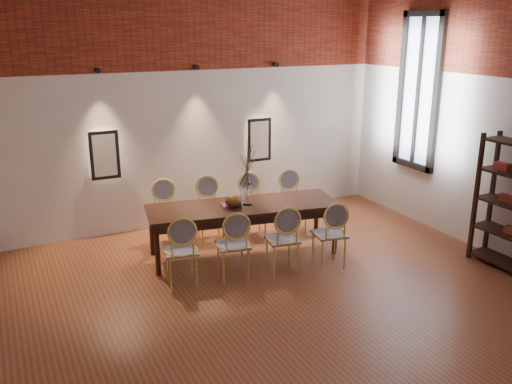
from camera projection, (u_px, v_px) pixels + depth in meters
name	position (u px, v px, depth m)	size (l,w,h in m)	color
floor	(291.00, 318.00, 6.13)	(7.00, 7.00, 0.02)	brown
wall_back	(182.00, 102.00, 8.59)	(7.00, 0.10, 4.00)	silver
brick_band_back	(181.00, 20.00, 8.16)	(7.00, 0.02, 1.50)	maroon
niche_left	(104.00, 155.00, 8.16)	(0.36, 0.06, 0.66)	#FFEAC6
niche_right	(258.00, 140.00, 9.26)	(0.36, 0.06, 0.66)	#FFEAC6
spot_fixture_left	(98.00, 70.00, 7.77)	(0.08, 0.08, 0.10)	black
spot_fixture_mid	(196.00, 67.00, 8.40)	(0.08, 0.08, 0.10)	black
spot_fixture_right	(276.00, 64.00, 8.99)	(0.08, 0.08, 0.10)	black
window_glass	(419.00, 92.00, 8.67)	(0.02, 0.78, 2.38)	silver
window_frame	(418.00, 92.00, 8.67)	(0.08, 0.90, 2.50)	black
window_mullion	(418.00, 92.00, 8.67)	(0.06, 0.06, 2.40)	black
dining_table	(244.00, 230.00, 7.73)	(2.69, 0.86, 0.75)	#331810
chair_near_a	(181.00, 250.00, 6.78)	(0.44, 0.44, 0.94)	#DBC55F
chair_near_b	(233.00, 245.00, 6.96)	(0.44, 0.44, 0.94)	#DBC55F
chair_near_c	(282.00, 239.00, 7.14)	(0.44, 0.44, 0.94)	#DBC55F
chair_near_d	(329.00, 234.00, 7.32)	(0.44, 0.44, 0.94)	#DBC55F
chair_far_a	(166.00, 214.00, 8.09)	(0.44, 0.44, 0.94)	#DBC55F
chair_far_b	(210.00, 210.00, 8.27)	(0.44, 0.44, 0.94)	#DBC55F
chair_far_c	(252.00, 206.00, 8.45)	(0.44, 0.44, 0.94)	#DBC55F
chair_far_d	(293.00, 202.00, 8.63)	(0.44, 0.44, 0.94)	#DBC55F
vase	(247.00, 194.00, 7.59)	(0.14, 0.14, 0.30)	silver
dried_branches	(247.00, 163.00, 7.46)	(0.50, 0.50, 0.70)	brown
bowl	(234.00, 201.00, 7.51)	(0.24, 0.24, 0.18)	brown
book	(231.00, 205.00, 7.56)	(0.26, 0.18, 0.03)	#98267B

